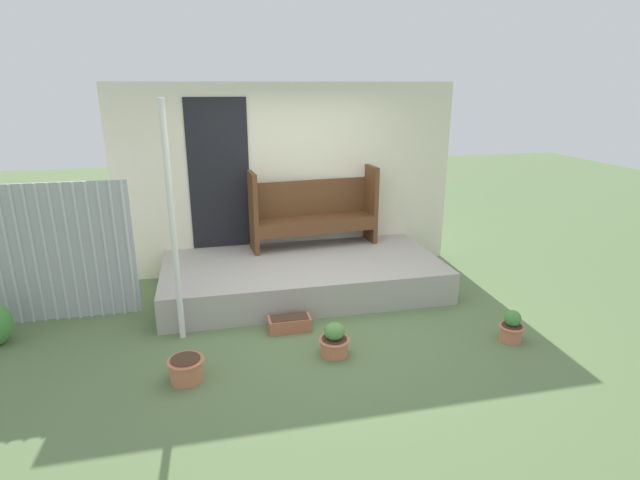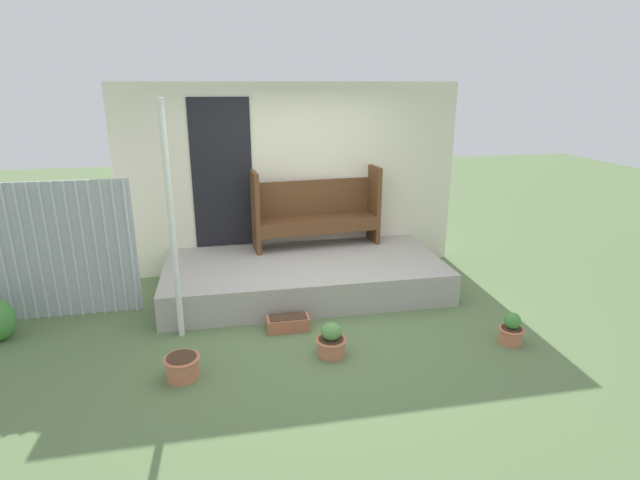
# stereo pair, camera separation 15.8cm
# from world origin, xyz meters

# --- Properties ---
(ground_plane) EXTENTS (24.00, 24.00, 0.00)m
(ground_plane) POSITION_xyz_m (0.00, 0.00, 0.00)
(ground_plane) COLOR #5B7547
(porch_slab) EXTENTS (3.50, 1.71, 0.40)m
(porch_slab) POSITION_xyz_m (-0.01, 0.86, 0.20)
(porch_slab) COLOR #A8A399
(porch_slab) RESTS_ON ground_plane
(house_wall) EXTENTS (4.70, 0.08, 2.60)m
(house_wall) POSITION_xyz_m (-0.05, 1.74, 1.30)
(house_wall) COLOR beige
(house_wall) RESTS_ON ground_plane
(support_post) EXTENTS (0.06, 0.06, 2.45)m
(support_post) POSITION_xyz_m (-1.49, -0.09, 1.23)
(support_post) COLOR white
(support_post) RESTS_ON ground_plane
(bench) EXTENTS (1.77, 0.55, 1.08)m
(bench) POSITION_xyz_m (0.27, 1.50, 0.92)
(bench) COLOR brown
(bench) RESTS_ON porch_slab
(flower_pot_left) EXTENTS (0.33, 0.33, 0.22)m
(flower_pot_left) POSITION_xyz_m (-1.43, -0.93, 0.12)
(flower_pot_left) COLOR #C67251
(flower_pot_left) RESTS_ON ground_plane
(flower_pot_middle) EXTENTS (0.31, 0.31, 0.34)m
(flower_pot_middle) POSITION_xyz_m (-0.01, -0.79, 0.15)
(flower_pot_middle) COLOR #C67251
(flower_pot_middle) RESTS_ON ground_plane
(flower_pot_right) EXTENTS (0.26, 0.26, 0.34)m
(flower_pot_right) POSITION_xyz_m (1.86, -0.93, 0.15)
(flower_pot_right) COLOR #C67251
(flower_pot_right) RESTS_ON ground_plane
(planter_box_rect) EXTENTS (0.46, 0.21, 0.16)m
(planter_box_rect) POSITION_xyz_m (-0.36, -0.18, 0.08)
(planter_box_rect) COLOR #B76647
(planter_box_rect) RESTS_ON ground_plane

